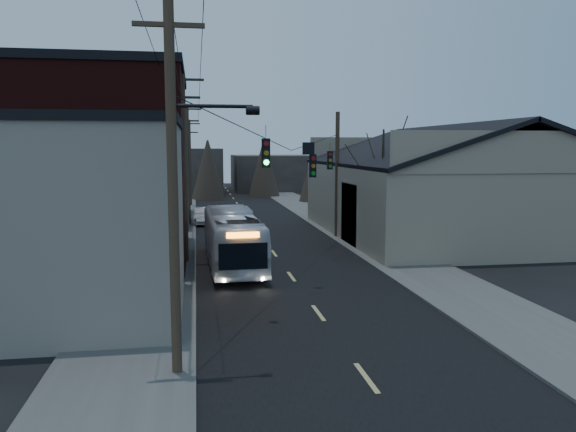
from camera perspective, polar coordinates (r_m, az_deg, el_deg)
name	(u,v)px	position (r m, az deg, el deg)	size (l,w,h in m)	color
ground	(392,413)	(14.04, 10.52, -19.07)	(160.00, 160.00, 0.00)	black
road_surface	(256,229)	(42.51, -3.27, -1.32)	(9.00, 110.00, 0.02)	black
sidewalk_left	(168,230)	(42.33, -12.06, -1.43)	(4.00, 110.00, 0.12)	#474744
sidewalk_right	(339,226)	(43.66, 5.24, -1.05)	(4.00, 110.00, 0.12)	#474744
building_clapboard	(66,222)	(21.51, -21.59, -0.56)	(8.00, 8.00, 7.00)	gray
building_brick	(91,169)	(32.35, -19.34, 4.57)	(10.00, 12.00, 10.00)	black
building_left_far	(134,180)	(48.18, -15.40, 3.59)	(9.00, 14.00, 7.00)	#322C28
warehouse	(448,197)	(40.89, 15.92, 1.88)	(16.16, 20.60, 7.73)	gray
building_far_left	(184,171)	(76.92, -10.52, 4.52)	(10.00, 12.00, 6.00)	#322C28
building_far_right	(275,172)	(82.71, -1.38, 4.46)	(12.00, 14.00, 5.00)	#322C28
bare_tree	(382,191)	(33.75, 9.57, 2.57)	(0.40, 0.40, 7.20)	black
utility_lines	(216,166)	(36.02, -7.29, 5.04)	(11.24, 45.28, 10.50)	#382B1E
bus	(232,238)	(29.24, -5.67, -2.27)	(2.44, 10.45, 2.91)	silver
parked_car	(204,216)	(45.61, -8.54, 0.02)	(1.42, 4.08, 1.35)	#989A9F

